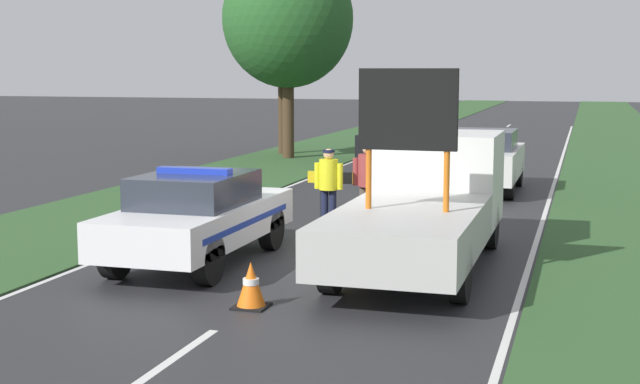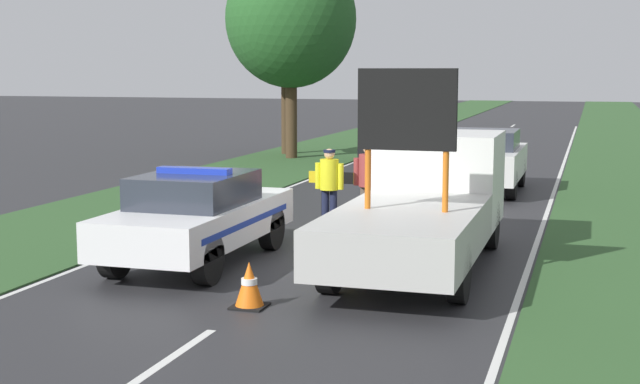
% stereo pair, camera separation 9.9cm
% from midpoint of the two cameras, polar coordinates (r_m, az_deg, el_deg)
% --- Properties ---
extents(ground_plane, '(160.00, 160.00, 0.00)m').
position_cam_midpoint_polar(ground_plane, '(15.38, -0.26, -4.22)').
color(ground_plane, '#28282B').
extents(lane_markings, '(7.13, 58.69, 0.01)m').
position_cam_midpoint_polar(lane_markings, '(24.64, 6.30, 0.30)').
color(lane_markings, silver).
rests_on(lane_markings, ground).
extents(grass_verge_left, '(4.41, 120.00, 0.03)m').
position_cam_midpoint_polar(grass_verge_left, '(36.01, 0.16, 2.74)').
color(grass_verge_left, '#2D5128').
rests_on(grass_verge_left, ground).
extents(grass_verge_right, '(4.41, 120.00, 0.03)m').
position_cam_midpoint_polar(grass_verge_right, '(34.56, 19.01, 2.10)').
color(grass_verge_right, '#2D5128').
rests_on(grass_verge_right, ground).
extents(police_car, '(1.81, 4.60, 1.62)m').
position_cam_midpoint_polar(police_car, '(14.96, -7.99, -1.52)').
color(police_car, white).
rests_on(police_car, ground).
extents(work_truck, '(2.11, 6.25, 3.23)m').
position_cam_midpoint_polar(work_truck, '(14.95, 6.58, -0.62)').
color(work_truck, white).
rests_on(work_truck, ground).
extents(road_barrier, '(2.98, 0.08, 1.04)m').
position_cam_midpoint_polar(road_barrier, '(18.83, 3.43, 0.64)').
color(road_barrier, black).
rests_on(road_barrier, ground).
extents(police_officer, '(0.59, 0.38, 1.65)m').
position_cam_midpoint_polar(police_officer, '(17.86, 0.39, 0.65)').
color(police_officer, '#191E38').
rests_on(police_officer, ground).
extents(pedestrian_civilian, '(0.63, 0.40, 1.75)m').
position_cam_midpoint_polar(pedestrian_civilian, '(18.01, 2.92, 0.85)').
color(pedestrian_civilian, brown).
rests_on(pedestrian_civilian, ground).
extents(traffic_cone_near_police, '(0.51, 0.51, 0.70)m').
position_cam_midpoint_polar(traffic_cone_near_police, '(17.20, 2.14, -1.76)').
color(traffic_cone_near_police, black).
rests_on(traffic_cone_near_police, ground).
extents(traffic_cone_centre_front, '(0.46, 0.46, 0.64)m').
position_cam_midpoint_polar(traffic_cone_centre_front, '(12.19, -4.68, -5.94)').
color(traffic_cone_centre_front, black).
rests_on(traffic_cone_centre_front, ground).
extents(queued_car_van_white, '(1.93, 4.33, 1.64)m').
position_cam_midpoint_polar(queued_car_van_white, '(23.98, 10.20, 2.09)').
color(queued_car_van_white, silver).
rests_on(queued_car_van_white, ground).
extents(queued_car_sedan_black, '(1.95, 4.30, 1.64)m').
position_cam_midpoint_polar(queued_car_sedan_black, '(30.38, 4.94, 3.36)').
color(queued_car_sedan_black, black).
rests_on(queued_car_sedan_black, ground).
extents(roadside_tree_near_left, '(4.68, 4.68, 7.48)m').
position_cam_midpoint_polar(roadside_tree_near_left, '(32.39, -2.17, 10.99)').
color(roadside_tree_near_left, '#42301E').
rests_on(roadside_tree_near_left, ground).
extents(roadside_tree_near_right, '(2.97, 2.97, 6.78)m').
position_cam_midpoint_polar(roadside_tree_near_right, '(34.04, -2.51, 11.10)').
color(roadside_tree_near_right, '#42301E').
rests_on(roadside_tree_near_right, ground).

